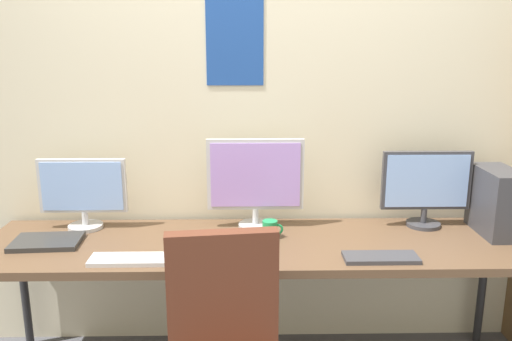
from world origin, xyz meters
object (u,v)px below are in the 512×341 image
object	(u,v)px
desk	(256,250)
laptop_closed	(47,242)
monitor_right	(426,186)
monitor_center	(255,180)
pc_tower	(497,202)
keyboard_right	(381,258)
monitor_left	(83,191)
coffee_mug	(270,229)
computer_mouse	(231,254)
keyboard_left	(133,259)

from	to	relation	value
desk	laptop_closed	distance (m)	1.02
monitor_right	monitor_center	bearing A→B (deg)	180.00
pc_tower	keyboard_right	xyz separation A→B (m)	(-0.67, -0.33, -0.16)
keyboard_right	monitor_center	bearing A→B (deg)	141.70
desk	keyboard_right	distance (m)	0.61
keyboard_right	laptop_closed	world-z (taller)	laptop_closed
monitor_left	pc_tower	xyz separation A→B (m)	(2.13, -0.11, -0.03)
desk	laptop_closed	size ratio (longest dim) A/B	8.43
coffee_mug	monitor_right	bearing A→B (deg)	10.89
desk	monitor_left	size ratio (longest dim) A/B	5.94
monitor_left	keyboard_right	distance (m)	1.54
monitor_right	coffee_mug	world-z (taller)	monitor_right
monitor_right	pc_tower	size ratio (longest dim) A/B	1.38
computer_mouse	coffee_mug	bearing A→B (deg)	52.79
monitor_right	pc_tower	bearing A→B (deg)	-18.87
keyboard_left	coffee_mug	size ratio (longest dim) A/B	3.61
monitor_center	monitor_right	world-z (taller)	monitor_center
monitor_left	monitor_right	world-z (taller)	monitor_right
monitor_center	monitor_right	xyz separation A→B (m)	(0.90, -0.00, -0.04)
desk	monitor_left	world-z (taller)	monitor_left
pc_tower	keyboard_left	bearing A→B (deg)	-169.55
desk	monitor_center	distance (m)	0.37
monitor_center	keyboard_right	xyz separation A→B (m)	(0.56, -0.44, -0.25)
pc_tower	computer_mouse	world-z (taller)	pc_tower
monitor_center	keyboard_right	size ratio (longest dim) A/B	1.50
keyboard_right	laptop_closed	bearing A→B (deg)	172.18
laptop_closed	pc_tower	bearing A→B (deg)	-0.63
keyboard_left	computer_mouse	size ratio (longest dim) A/B	3.98
monitor_left	keyboard_left	world-z (taller)	monitor_left
monitor_center	computer_mouse	distance (m)	0.49
pc_tower	laptop_closed	distance (m)	2.26
desk	computer_mouse	xyz separation A→B (m)	(-0.12, -0.20, 0.06)
monitor_left	laptop_closed	bearing A→B (deg)	-118.45
desk	keyboard_right	world-z (taller)	keyboard_right
keyboard_right	laptop_closed	xyz separation A→B (m)	(-1.58, 0.22, 0.00)
desk	laptop_closed	xyz separation A→B (m)	(-1.02, -0.01, 0.06)
keyboard_left	laptop_closed	bearing A→B (deg)	154.81
pc_tower	laptop_closed	bearing A→B (deg)	-177.13
pc_tower	coffee_mug	world-z (taller)	pc_tower
computer_mouse	coffee_mug	distance (m)	0.31
monitor_left	monitor_center	world-z (taller)	monitor_center
monitor_left	computer_mouse	bearing A→B (deg)	-27.53
monitor_right	pc_tower	xyz separation A→B (m)	(0.33, -0.11, -0.05)
monitor_right	keyboard_right	bearing A→B (deg)	-127.55
coffee_mug	monitor_center	bearing A→B (deg)	114.44
monitor_left	keyboard_left	xyz separation A→B (m)	(0.34, -0.44, -0.19)
pc_tower	computer_mouse	size ratio (longest dim) A/B	3.54
monitor_center	coffee_mug	bearing A→B (deg)	-65.56
monitor_right	pc_tower	distance (m)	0.35
monitor_left	computer_mouse	world-z (taller)	monitor_left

